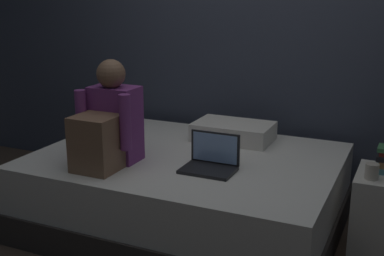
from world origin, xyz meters
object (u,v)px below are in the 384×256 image
Objects in this scene: pillow at (233,131)px; mug at (372,171)px; bed at (187,191)px; person_sitting at (108,125)px; laptop at (211,161)px.

pillow is 1.12m from mug.
mug is at bearing -26.18° from pillow.
bed is 0.73m from person_sitting.
pillow is (0.54, 0.82, -0.19)m from person_sitting.
mug is (1.17, -0.05, 0.34)m from bed.
bed is 0.45m from laptop.
mug is at bearing 11.69° from person_sitting.
pillow is at bearing 56.65° from person_sitting.
bed is 3.05× the size of person_sitting.
bed is 1.22m from mug.
laptop reaches higher than mug.
person_sitting is 7.28× the size of mug.
bed is 0.58m from pillow.
bed is 3.57× the size of pillow.
person_sitting is 0.68m from laptop.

